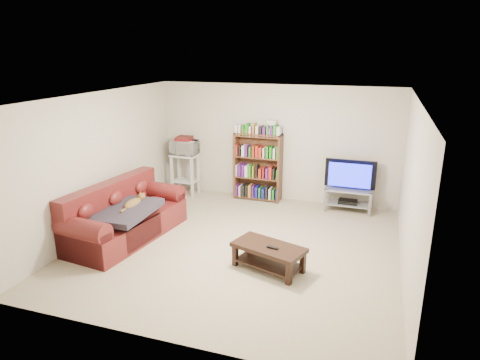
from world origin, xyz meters
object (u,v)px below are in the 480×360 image
at_px(tv_stand, 348,196).
at_px(coffee_table, 269,253).
at_px(bookshelf, 258,166).
at_px(sofa, 123,219).

bearing_deg(tv_stand, coffee_table, -107.40).
xyz_separation_m(coffee_table, tv_stand, (0.90, 2.77, 0.05)).
height_order(coffee_table, bookshelf, bookshelf).
bearing_deg(bookshelf, tv_stand, -2.68).
bearing_deg(sofa, bookshelf, 64.80).
distance_m(sofa, tv_stand, 4.28).
relative_size(coffee_table, bookshelf, 0.80).
bearing_deg(coffee_table, bookshelf, 127.10).
xyz_separation_m(sofa, coffee_table, (2.62, -0.32, -0.07)).
height_order(tv_stand, bookshelf, bookshelf).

